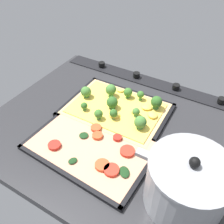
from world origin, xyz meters
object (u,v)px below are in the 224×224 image
veggie_pizza_back (93,146)px  baking_tray_front (116,111)px  broccoli_pizza (118,107)px  baking_tray_back (91,147)px  cooking_pot (187,184)px

veggie_pizza_back → baking_tray_front: bearing=-82.9°
broccoli_pizza → baking_tray_back: size_ratio=0.88×
baking_tray_front → cooking_pot: 37.72cm
veggie_pizza_back → baking_tray_back: bearing=-12.7°
baking_tray_front → baking_tray_back: (-1.74, 18.28, 0.00)cm
veggie_pizza_back → cooking_pot: bearing=174.7°
baking_tray_back → cooking_pot: (-28.87, 2.75, 6.64)cm
baking_tray_front → baking_tray_back: same height
cooking_pot → broccoli_pizza: bearing=-35.5°
baking_tray_back → baking_tray_front: bearing=-84.6°
broccoli_pizza → baking_tray_back: broccoli_pizza is taller
broccoli_pizza → veggie_pizza_back: 18.83cm
baking_tray_back → veggie_pizza_back: bearing=167.3°
baking_tray_back → cooking_pot: 29.75cm
veggie_pizza_back → broccoli_pizza: bearing=-84.9°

